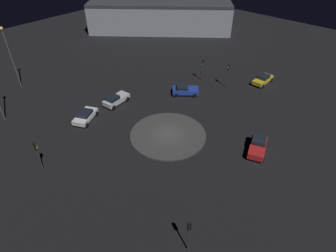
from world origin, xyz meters
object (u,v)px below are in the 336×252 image
object	(u,v)px
streetlamp_east	(9,50)
traffic_light_south_near	(228,71)
car_red	(258,146)
store_building	(160,15)
traffic_light_northeast	(37,151)
traffic_light_south	(202,66)
car_yellow	(263,79)
car_silver	(115,99)
traffic_light_northwest	(189,231)
car_white	(85,116)
car_blue	(185,90)

from	to	relation	value
streetlamp_east	traffic_light_south_near	bearing A→B (deg)	-138.79
car_red	traffic_light_south_near	distance (m)	15.88
store_building	traffic_light_northeast	bearing A→B (deg)	78.06
traffic_light_south_near	traffic_light_northeast	xyz separation A→B (m)	(5.10, 29.59, -0.09)
traffic_light_south	traffic_light_northeast	size ratio (longest dim) A/B	0.96
car_yellow	car_silver	world-z (taller)	car_silver
car_red	traffic_light_south	xyz separation A→B (m)	(15.76, -10.17, 1.88)
car_yellow	traffic_light_northwest	xyz separation A→B (m)	(-9.07, 31.53, 1.96)
streetlamp_east	car_white	bearing A→B (deg)	-174.81
traffic_light_northwest	car_red	bearing A→B (deg)	-42.03
car_silver	traffic_light_south	size ratio (longest dim) A/B	1.15
car_blue	store_building	size ratio (longest dim) A/B	0.13
car_yellow	car_blue	bearing A→B (deg)	-31.68
traffic_light_south	traffic_light_northwest	bearing A→B (deg)	13.32
traffic_light_south	car_red	bearing A→B (deg)	36.30
traffic_light_northeast	car_blue	bearing A→B (deg)	21.12
car_yellow	traffic_light_south	xyz separation A→B (m)	(8.24, 6.04, 1.92)
car_silver	car_white	distance (m)	5.48
car_blue	traffic_light_northeast	xyz separation A→B (m)	(1.45, 23.37, 1.99)
car_silver	car_yellow	bearing A→B (deg)	-38.74
streetlamp_east	traffic_light_south	bearing A→B (deg)	-134.30
traffic_light_northeast	store_building	bearing A→B (deg)	52.04
car_white	traffic_light_south	xyz separation A→B (m)	(-4.99, -20.05, 1.94)
store_building	car_silver	bearing A→B (deg)	82.39
traffic_light_south	car_yellow	bearing A→B (deg)	105.37
car_white	car_blue	bearing A→B (deg)	-47.66
traffic_light_northeast	store_building	size ratio (longest dim) A/B	0.12
car_yellow	traffic_light_south_near	xyz separation A→B (m)	(3.81, 5.29, 2.12)
store_building	car_yellow	bearing A→B (deg)	125.27
car_blue	car_white	world-z (taller)	car_blue
car_silver	store_building	world-z (taller)	store_building
car_red	traffic_light_south_near	bearing A→B (deg)	-154.23
traffic_light_northeast	streetlamp_east	distance (m)	21.87
traffic_light_south	traffic_light_south_near	size ratio (longest dim) A/B	0.93
traffic_light_south_near	streetlamp_east	distance (m)	33.95
car_blue	traffic_light_northeast	distance (m)	23.49
car_silver	traffic_light_south	bearing A→B (deg)	-25.15
car_red	car_blue	bearing A→B (deg)	-127.70
traffic_light_northeast	car_silver	bearing A→B (deg)	42.02
traffic_light_south	traffic_light_northwest	world-z (taller)	traffic_light_northwest
streetlamp_east	store_building	xyz separation A→B (m)	(2.24, -36.21, -2.84)
traffic_light_northwest	streetlamp_east	distance (m)	38.66
car_silver	car_white	xyz separation A→B (m)	(-0.13, 5.47, -0.07)
traffic_light_northwest	traffic_light_northeast	bearing A→B (deg)	52.73
car_white	streetlamp_east	distance (m)	16.96
traffic_light_south_near	streetlamp_east	world-z (taller)	streetlamp_east
traffic_light_northwest	store_building	world-z (taller)	store_building
car_white	traffic_light_south_near	size ratio (longest dim) A/B	1.09
car_silver	car_red	bearing A→B (deg)	-83.89
traffic_light_south	traffic_light_south_near	distance (m)	4.50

